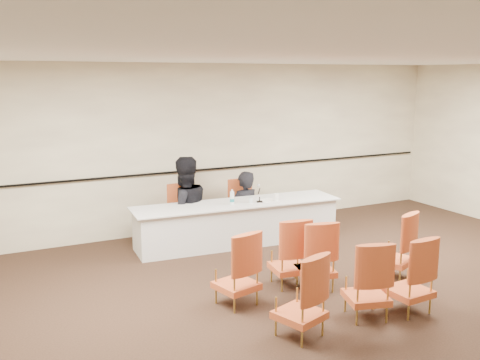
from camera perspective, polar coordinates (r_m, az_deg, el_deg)
name	(u,v)px	position (r m, az deg, el deg)	size (l,w,h in m)	color
floor	(338,308)	(6.80, 10.43, -13.28)	(10.00, 10.00, 0.00)	black
ceiling	(348,56)	(6.20, 11.42, 12.88)	(10.00, 10.00, 0.00)	white
wall_back	(207,147)	(9.76, -3.50, 3.51)	(10.00, 0.04, 3.00)	#B2A48B
wall_rail	(208,169)	(9.79, -3.38, 1.16)	(9.80, 0.04, 0.03)	black
panel_table	(237,223)	(8.98, -0.27, -4.62)	(3.52, 0.82, 0.70)	silver
panelist_main	(244,217)	(9.60, 0.45, -3.95)	(0.61, 0.40, 1.66)	black
panelist_main_chair	(244,207)	(9.56, 0.46, -2.89)	(0.50, 0.50, 0.95)	#BA4721
panelist_second	(184,214)	(9.20, -5.99, -3.58)	(0.96, 0.75, 1.97)	black
panelist_second_chair	(184,213)	(9.19, -5.99, -3.52)	(0.50, 0.50, 0.95)	#BA4721
papers	(267,200)	(9.08, 2.93, -2.15)	(0.30, 0.22, 0.00)	white
microphone	(260,194)	(8.90, 2.10, -1.48)	(0.10, 0.20, 0.29)	black
water_bottle	(232,197)	(8.76, -0.85, -1.83)	(0.07, 0.07, 0.24)	teal
drinking_glass	(251,200)	(8.87, 1.14, -2.15)	(0.06, 0.06, 0.10)	silver
coffee_cup	(276,197)	(9.04, 3.90, -1.84)	(0.08, 0.08, 0.12)	white
aud_chair_front_left	(236,268)	(6.61, -0.39, -9.35)	(0.50, 0.50, 0.95)	#BA4721
aud_chair_front_mid	(315,254)	(7.15, 8.05, -7.86)	(0.50, 0.50, 0.95)	#BA4721
aud_chair_front_right	(395,245)	(7.77, 16.20, -6.64)	(0.50, 0.50, 0.95)	#BA4721
aud_chair_back_left	(300,295)	(5.89, 6.41, -12.08)	(0.50, 0.50, 0.95)	#BA4721
aud_chair_back_mid	(367,279)	(6.44, 13.38, -10.22)	(0.50, 0.50, 0.95)	#BA4721
aud_chair_back_right	(409,274)	(6.74, 17.62, -9.50)	(0.50, 0.50, 0.95)	#BA4721
aud_chair_extra	(289,251)	(7.22, 5.28, -7.60)	(0.50, 0.50, 0.95)	#BA4721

